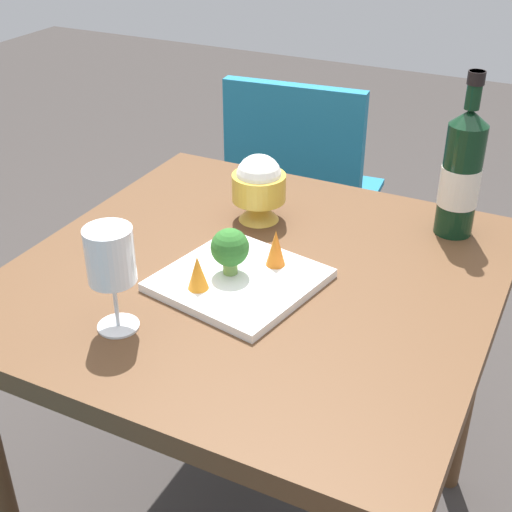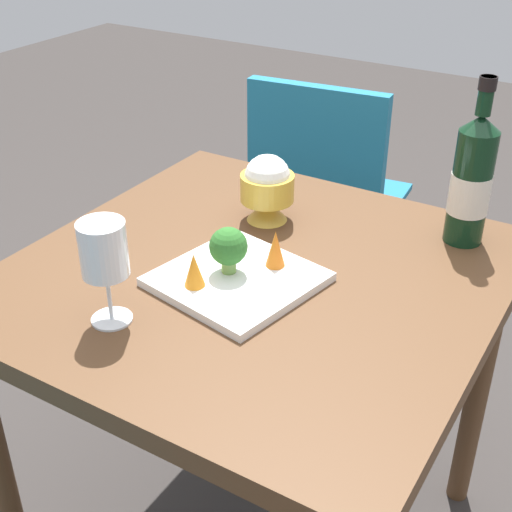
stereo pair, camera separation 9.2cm
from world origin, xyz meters
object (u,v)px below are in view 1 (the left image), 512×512
Objects in this scene: carrot_garnish_left at (276,248)px; rice_bowl at (259,187)px; chair_near_window at (299,184)px; carrot_garnish_right at (198,273)px; wine_glass at (110,258)px; wine_bottle at (461,173)px; serving_plate at (239,280)px; broccoli_floret at (230,248)px.

rice_bowl is at bearing -145.54° from carrot_garnish_left.
carrot_garnish_right is at bearing -83.34° from chair_near_window.
rice_bowl reaches higher than carrot_garnish_left.
wine_glass is 0.17m from carrot_garnish_right.
wine_glass is at bearing -30.20° from carrot_garnish_left.
carrot_garnish_left is 1.11× the size of carrot_garnish_right.
wine_glass is 0.32m from carrot_garnish_left.
wine_bottle is 0.40m from rice_bowl.
wine_bottle is 2.29× the size of rice_bowl.
carrot_garnish_left is (0.30, -0.25, -0.08)m from wine_bottle.
serving_plate is 4.22× the size of carrot_garnish_left.
rice_bowl is at bearing -71.67° from wine_bottle.
wine_glass is 0.26m from serving_plate.
chair_near_window is 2.90× the size of serving_plate.
rice_bowl is (0.12, -0.37, -0.05)m from wine_bottle.
chair_near_window is 0.87m from carrot_garnish_left.
wine_bottle is 4.69× the size of carrot_garnish_left.
rice_bowl is at bearing -165.68° from broccoli_floret.
serving_plate is 0.09m from carrot_garnish_right.
wine_glass is at bearing -25.01° from broccoli_floret.
carrot_garnish_left is (-0.27, 0.15, -0.08)m from wine_glass.
broccoli_floret is 0.08m from carrot_garnish_right.
chair_near_window reaches higher than serving_plate.
serving_plate is 0.09m from carrot_garnish_left.
broccoli_floret reaches higher than carrot_garnish_left.
wine_glass is 2.09× the size of broccoli_floret.
wine_glass is 2.58× the size of carrot_garnish_left.
chair_near_window is 0.91m from broccoli_floret.
carrot_garnish_right is (0.91, 0.20, 0.25)m from chair_near_window.
carrot_garnish_right is at bearing 6.51° from rice_bowl.
chair_near_window is 0.91m from serving_plate.
carrot_garnish_left is at bearing 135.99° from broccoli_floret.
broccoli_floret reaches higher than carrot_garnish_right.
chair_near_window is 6.00× the size of rice_bowl.
wine_bottle is at bearing -47.75° from chair_near_window.
chair_near_window is at bearing -160.03° from carrot_garnish_left.
broccoli_floret is (0.36, -0.31, -0.06)m from wine_bottle.
wine_glass is 0.45m from rice_bowl.
wine_glass is 0.23m from broccoli_floret.
carrot_garnish_left is (-0.07, 0.04, 0.04)m from serving_plate.
chair_near_window is at bearing -163.92° from serving_plate.
chair_near_window is 2.61× the size of wine_bottle.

